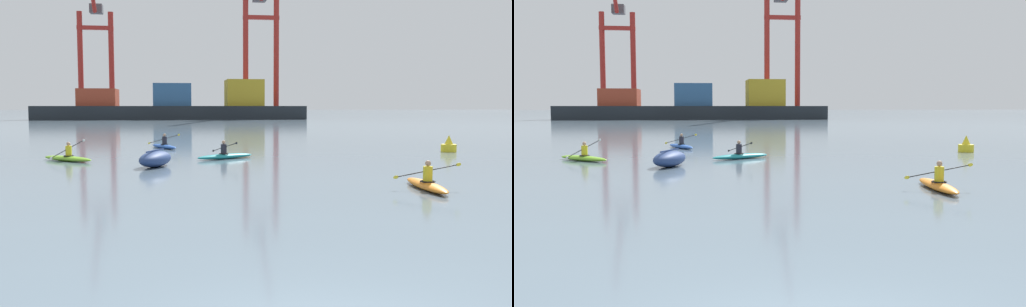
% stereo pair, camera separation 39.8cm
% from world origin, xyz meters
% --- Properties ---
extents(container_barge, '(53.89, 11.76, 8.15)m').
position_xyz_m(container_barge, '(-1.74, 111.34, 2.56)').
color(container_barge, '#1E2328').
rests_on(container_barge, ground).
extents(gantry_crane_west, '(7.99, 16.79, 35.90)m').
position_xyz_m(gantry_crane_west, '(-19.47, 125.14, 16.71)').
color(gantry_crane_west, maroon).
rests_on(gantry_crane_west, ground).
extents(gantry_crane_west_mid, '(8.05, 18.17, 37.73)m').
position_xyz_m(gantry_crane_west_mid, '(17.03, 117.64, 17.95)').
color(gantry_crane_west_mid, maroon).
rests_on(gantry_crane_west_mid, ground).
extents(capsized_dinghy, '(1.94, 2.82, 0.76)m').
position_xyz_m(capsized_dinghy, '(-2.64, 19.62, 0.35)').
color(capsized_dinghy, navy).
rests_on(capsized_dinghy, ground).
extents(channel_buoy, '(0.90, 0.90, 1.00)m').
position_xyz_m(channel_buoy, '(14.30, 25.52, 0.36)').
color(channel_buoy, yellow).
rests_on(channel_buoy, ground).
extents(kayak_orange, '(2.25, 3.44, 0.95)m').
position_xyz_m(kayak_orange, '(6.37, 11.46, 0.17)').
color(kayak_orange, orange).
rests_on(kayak_orange, ground).
extents(kayak_lime, '(2.96, 2.68, 1.07)m').
position_xyz_m(kayak_lime, '(-7.01, 22.80, 0.17)').
color(kayak_lime, '#7ABC2D').
rests_on(kayak_lime, ground).
extents(kayak_teal, '(3.23, 2.25, 0.95)m').
position_xyz_m(kayak_teal, '(0.78, 22.94, 0.17)').
color(kayak_teal, teal).
rests_on(kayak_teal, ground).
extents(kayak_blue, '(2.05, 3.33, 0.95)m').
position_xyz_m(kayak_blue, '(-2.49, 30.62, 0.17)').
color(kayak_blue, '#2856B2').
rests_on(kayak_blue, ground).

